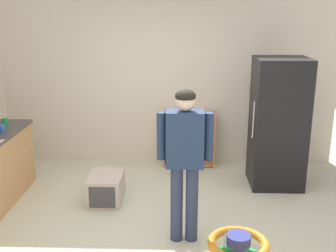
# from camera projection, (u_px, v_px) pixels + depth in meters

# --- Properties ---
(ground_plane) EXTENTS (12.00, 12.00, 0.00)m
(ground_plane) POSITION_uv_depth(u_px,v_px,m) (161.00, 235.00, 4.55)
(ground_plane) COLOR beige
(ground_plane) RESTS_ON ground
(back_wall) EXTENTS (5.20, 0.06, 2.70)m
(back_wall) POSITION_uv_depth(u_px,v_px,m) (168.00, 78.00, 6.41)
(back_wall) COLOR silver
(back_wall) RESTS_ON ground
(refrigerator) EXTENTS (0.73, 0.68, 1.78)m
(refrigerator) POSITION_uv_depth(u_px,v_px,m) (278.00, 123.00, 5.63)
(refrigerator) COLOR black
(refrigerator) RESTS_ON ground
(bookshelf) EXTENTS (0.80, 0.28, 0.85)m
(bookshelf) POSITION_uv_depth(u_px,v_px,m) (186.00, 142.00, 6.49)
(bookshelf) COLOR tan
(bookshelf) RESTS_ON ground
(standing_person) EXTENTS (0.57, 0.22, 1.64)m
(standing_person) POSITION_uv_depth(u_px,v_px,m) (185.00, 153.00, 4.19)
(standing_person) COLOR #2E3754
(standing_person) RESTS_ON ground
(baby_walker) EXTENTS (0.60, 0.60, 0.32)m
(baby_walker) POSITION_uv_depth(u_px,v_px,m) (238.00, 250.00, 3.98)
(baby_walker) COLOR green
(baby_walker) RESTS_ON ground
(pet_carrier) EXTENTS (0.42, 0.55, 0.36)m
(pet_carrier) POSITION_uv_depth(u_px,v_px,m) (106.00, 188.00, 5.28)
(pet_carrier) COLOR beige
(pet_carrier) RESTS_ON ground
(blue_cup) EXTENTS (0.08, 0.08, 0.09)m
(blue_cup) POSITION_uv_depth(u_px,v_px,m) (2.00, 129.00, 5.17)
(blue_cup) COLOR #3362BB
(blue_cup) RESTS_ON kitchen_counter
(green_cup) EXTENTS (0.08, 0.08, 0.09)m
(green_cup) POSITION_uv_depth(u_px,v_px,m) (5.00, 122.00, 5.48)
(green_cup) COLOR green
(green_cup) RESTS_ON kitchen_counter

